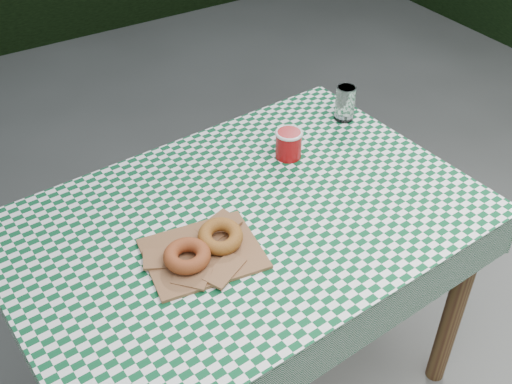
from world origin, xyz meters
TOP-DOWN VIEW (x-y plane):
  - ground at (0.00, 0.00)m, footprint 60.00×60.00m
  - table at (0.00, -0.11)m, footprint 1.26×0.89m
  - tablecloth at (0.00, -0.11)m, footprint 1.29×0.91m
  - paper_bag at (-0.15, -0.18)m, footprint 0.30×0.26m
  - bagel_front at (-0.20, -0.19)m, footprint 0.14×0.14m
  - bagel_back at (-0.10, -0.17)m, footprint 0.14×0.14m
  - coffee_mug at (0.25, 0.05)m, footprint 0.20×0.20m
  - drinking_glass at (0.52, 0.13)m, footprint 0.08×0.08m

SIDE VIEW (x-z plane):
  - ground at x=0.00m, z-range 0.00..0.00m
  - table at x=0.00m, z-range 0.00..0.75m
  - tablecloth at x=0.00m, z-range 0.75..0.76m
  - paper_bag at x=-0.15m, z-range 0.76..0.77m
  - bagel_back at x=-0.10m, z-range 0.77..0.81m
  - bagel_front at x=-0.20m, z-range 0.77..0.81m
  - coffee_mug at x=0.25m, z-range 0.76..0.84m
  - drinking_glass at x=0.52m, z-range 0.76..0.87m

